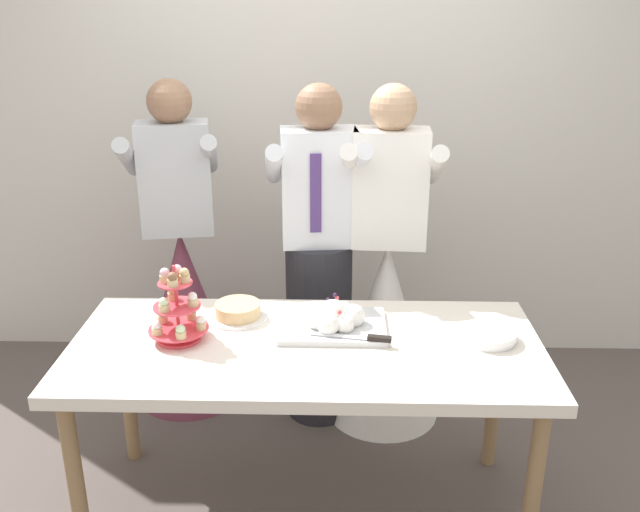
# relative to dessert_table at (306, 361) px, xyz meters

# --- Properties ---
(ground_plane) EXTENTS (8.00, 8.00, 0.00)m
(ground_plane) POSITION_rel_dessert_table_xyz_m (0.00, 0.00, -0.70)
(ground_plane) COLOR #564C47
(rear_wall) EXTENTS (5.20, 0.10, 2.90)m
(rear_wall) POSITION_rel_dessert_table_xyz_m (0.00, 1.48, 0.75)
(rear_wall) COLOR beige
(rear_wall) RESTS_ON ground_plane
(dessert_table) EXTENTS (1.80, 0.80, 0.78)m
(dessert_table) POSITION_rel_dessert_table_xyz_m (0.00, 0.00, 0.00)
(dessert_table) COLOR silver
(dessert_table) RESTS_ON ground_plane
(cupcake_stand) EXTENTS (0.23, 0.23, 0.31)m
(cupcake_stand) POSITION_rel_dessert_table_xyz_m (-0.49, 0.02, 0.19)
(cupcake_stand) COLOR #D83F4C
(cupcake_stand) RESTS_ON dessert_table
(main_cake_tray) EXTENTS (0.43, 0.32, 0.13)m
(main_cake_tray) POSITION_rel_dessert_table_xyz_m (0.10, 0.12, 0.12)
(main_cake_tray) COLOR silver
(main_cake_tray) RESTS_ON dessert_table
(plate_stack) EXTENTS (0.21, 0.21, 0.04)m
(plate_stack) POSITION_rel_dessert_table_xyz_m (0.70, 0.04, 0.10)
(plate_stack) COLOR white
(plate_stack) RESTS_ON dessert_table
(round_cake) EXTENTS (0.24, 0.24, 0.07)m
(round_cake) POSITION_rel_dessert_table_xyz_m (-0.29, 0.21, 0.10)
(round_cake) COLOR white
(round_cake) RESTS_ON dessert_table
(person_groom) EXTENTS (0.50, 0.53, 1.66)m
(person_groom) POSITION_rel_dessert_table_xyz_m (0.03, 0.73, 0.05)
(person_groom) COLOR #232328
(person_groom) RESTS_ON ground_plane
(person_bride) EXTENTS (0.56, 0.56, 1.66)m
(person_bride) POSITION_rel_dessert_table_xyz_m (0.36, 0.73, -0.12)
(person_bride) COLOR white
(person_bride) RESTS_ON ground_plane
(person_guest) EXTENTS (0.57, 0.56, 1.66)m
(person_guest) POSITION_rel_dessert_table_xyz_m (-0.67, 0.88, -0.12)
(person_guest) COLOR brown
(person_guest) RESTS_ON ground_plane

